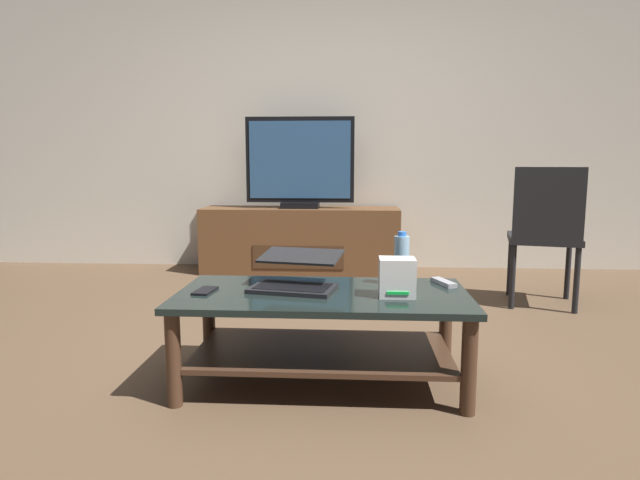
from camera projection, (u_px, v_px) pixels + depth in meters
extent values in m
plane|color=brown|center=(311.00, 359.00, 2.61)|extent=(7.68, 7.68, 0.00)
cube|color=beige|center=(332.00, 111.00, 4.80)|extent=(6.40, 0.12, 2.80)
cube|color=black|center=(323.00, 295.00, 2.28)|extent=(1.23, 0.61, 0.03)
cube|color=#472D1E|center=(323.00, 351.00, 2.31)|extent=(1.08, 0.54, 0.02)
cylinder|color=#472D1E|center=(173.00, 360.00, 2.09)|extent=(0.06, 0.06, 0.38)
cylinder|color=#472D1E|center=(469.00, 367.00, 2.02)|extent=(0.06, 0.06, 0.38)
cylinder|color=#472D1E|center=(209.00, 321.00, 2.60)|extent=(0.06, 0.06, 0.38)
cylinder|color=#472D1E|center=(446.00, 325.00, 2.53)|extent=(0.06, 0.06, 0.38)
cube|color=brown|center=(301.00, 240.00, 4.66)|extent=(1.69, 0.45, 0.56)
cube|color=#432A18|center=(298.00, 257.00, 4.45)|extent=(0.76, 0.01, 0.20)
cube|color=black|center=(300.00, 205.00, 4.60)|extent=(0.32, 0.20, 0.05)
cube|color=black|center=(300.00, 160.00, 4.54)|extent=(0.92, 0.04, 0.72)
cube|color=#2D517A|center=(300.00, 160.00, 4.52)|extent=(0.85, 0.01, 0.65)
cube|color=black|center=(543.00, 239.00, 3.58)|extent=(0.53, 0.53, 0.04)
cube|color=black|center=(549.00, 205.00, 3.35)|extent=(0.41, 0.13, 0.48)
cylinder|color=black|center=(568.00, 269.00, 3.73)|extent=(0.04, 0.04, 0.42)
cylinder|color=black|center=(510.00, 266.00, 3.84)|extent=(0.04, 0.04, 0.42)
cylinder|color=black|center=(577.00, 281.00, 3.37)|extent=(0.04, 0.04, 0.42)
cylinder|color=black|center=(513.00, 277.00, 3.48)|extent=(0.04, 0.04, 0.42)
cube|color=black|center=(293.00, 288.00, 2.30)|extent=(0.39, 0.29, 0.02)
cube|color=black|center=(293.00, 286.00, 2.30)|extent=(0.34, 0.23, 0.00)
cube|color=black|center=(301.00, 256.00, 2.41)|extent=(0.39, 0.29, 0.04)
cube|color=#3F8CD8|center=(301.00, 256.00, 2.40)|extent=(0.35, 0.25, 0.03)
cube|color=white|center=(397.00, 277.00, 2.19)|extent=(0.15, 0.12, 0.16)
cube|color=#19D84C|center=(398.00, 293.00, 2.14)|extent=(0.09, 0.00, 0.01)
cylinder|color=#99C6E5|center=(402.00, 261.00, 2.39)|extent=(0.07, 0.07, 0.22)
cylinder|color=blue|center=(402.00, 234.00, 2.38)|extent=(0.04, 0.04, 0.02)
cube|color=black|center=(205.00, 291.00, 2.28)|extent=(0.09, 0.15, 0.01)
cube|color=#99999E|center=(444.00, 282.00, 2.41)|extent=(0.10, 0.17, 0.02)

